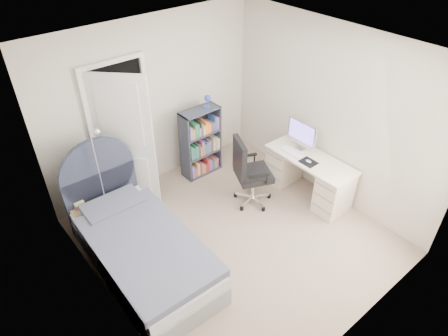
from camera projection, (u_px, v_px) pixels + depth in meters
room_shell at (236, 159)px, 4.59m from camera, size 3.50×3.70×2.60m
door at (124, 138)px, 5.38m from camera, size 0.92×0.61×2.06m
bed at (140, 246)px, 4.79m from camera, size 1.07×2.18×1.33m
nightstand at (82, 210)px, 5.23m from camera, size 0.36×0.36×0.54m
floor_lamp at (105, 190)px, 5.14m from camera, size 0.22×0.22×1.53m
bookcase at (201, 144)px, 6.21m from camera, size 0.63×0.27×1.33m
desk at (308, 174)px, 5.84m from camera, size 0.54×1.34×1.10m
office_chair at (248, 170)px, 5.55m from camera, size 0.62×0.63×1.07m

